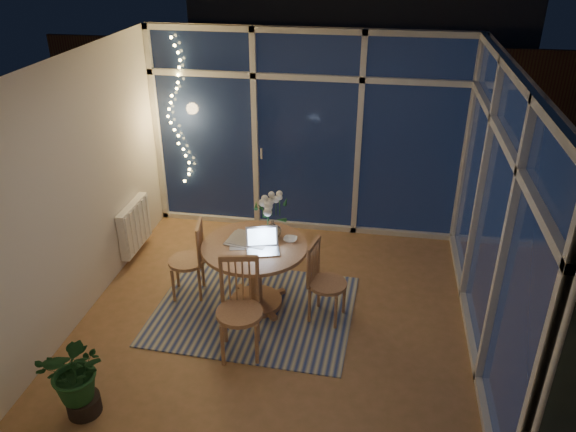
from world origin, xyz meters
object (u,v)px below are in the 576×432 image
Objects in this scene: chair_left at (187,259)px; potted_plant at (78,377)px; chair_front at (239,311)px; laptop at (263,241)px; dining_table at (255,276)px; flower_vase at (273,228)px; chair_right at (328,282)px.

chair_left is 1.18× the size of potted_plant.
chair_front reaches higher than chair_left.
laptop reaches higher than potted_plant.
flower_vase is at bearing 52.14° from dining_table.
dining_table is at bearing 57.45° from potted_plant.
potted_plant is (-1.09, -1.71, 0.01)m from dining_table.
flower_vase reaches higher than dining_table.
dining_table is 1.10× the size of chair_front.
chair_left is 1.01m from flower_vase.
chair_right is 2.46m from potted_plant.
chair_left is at bearing -172.30° from flower_vase.
flower_vase reaches higher than chair_right.
chair_front is at bearing 32.64° from chair_left.
potted_plant is (-1.24, -1.90, -0.46)m from flower_vase.
potted_plant is (-0.32, -1.78, -0.07)m from chair_left.
chair_left is at bearing 151.90° from laptop.
chair_right is 4.21× the size of flower_vase.
dining_table is 0.51m from laptop.
chair_front is 1.46m from potted_plant.
chair_right is 1.01m from chair_front.
dining_table is at bearing -127.86° from flower_vase.
laptop is at bearing 104.20° from chair_right.
chair_front is at bearing -88.09° from dining_table.
laptop is at bearing 67.63° from chair_left.
flower_vase reaches higher than chair_left.
chair_front reaches higher than potted_plant.
chair_left is 1.16m from chair_front.
laptop is 0.43× the size of potted_plant.
chair_front is 1.30× the size of potted_plant.
chair_left is at bearing 174.81° from dining_table.
laptop is (0.11, -0.11, 0.49)m from dining_table.
chair_left is 4.27× the size of flower_vase.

